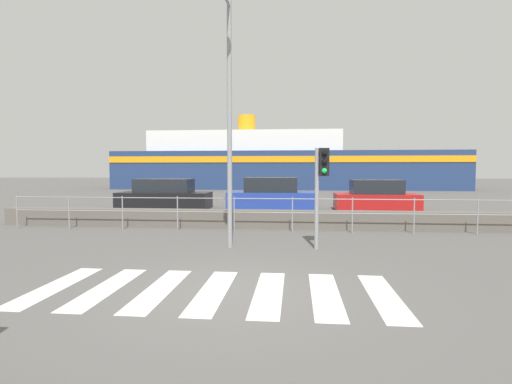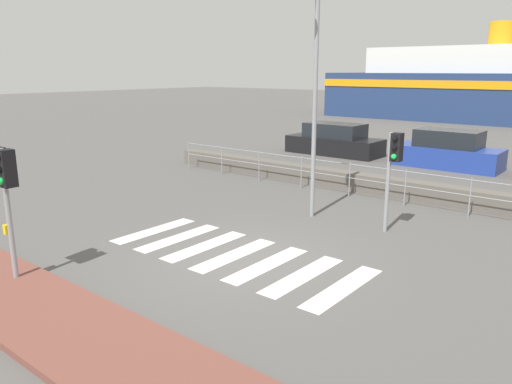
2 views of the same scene
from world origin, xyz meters
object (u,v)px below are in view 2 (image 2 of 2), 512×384
at_px(parked_car_black, 334,141).
at_px(traffic_light_near, 4,180).
at_px(streetlamp, 312,77).
at_px(parked_car_blue, 448,152).
at_px(traffic_light_far, 393,160).

bearing_deg(parked_car_black, traffic_light_near, -80.03).
bearing_deg(streetlamp, parked_car_blue, 87.25).
bearing_deg(traffic_light_far, traffic_light_near, -119.88).
bearing_deg(streetlamp, traffic_light_far, 4.73).
distance_m(traffic_light_near, traffic_light_far, 8.45).
bearing_deg(streetlamp, parked_car_black, 116.75).
height_order(traffic_light_far, streetlamp, streetlamp).
bearing_deg(traffic_light_near, parked_car_black, 99.97).
distance_m(traffic_light_near, parked_car_black, 17.17).
bearing_deg(parked_car_blue, traffic_light_far, -79.28).
relative_size(traffic_light_near, streetlamp, 0.42).
distance_m(traffic_light_far, parked_car_black, 11.99).
bearing_deg(parked_car_blue, parked_car_black, 180.00).
relative_size(streetlamp, parked_car_blue, 1.45).
bearing_deg(parked_car_blue, streetlamp, -92.75).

